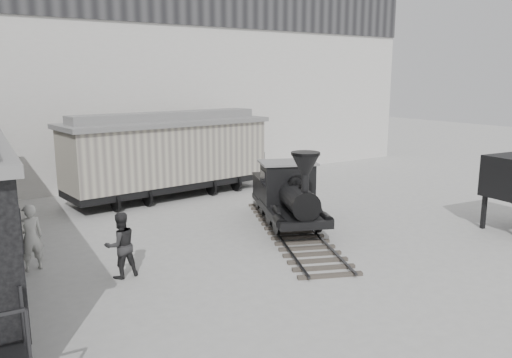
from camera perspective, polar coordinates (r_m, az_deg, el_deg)
ground at (r=14.84m, az=9.22°, el=-9.86°), size 90.00×90.00×0.00m
north_wall at (r=26.87m, az=-12.67°, el=11.60°), size 34.00×2.51×11.00m
locomotive at (r=18.03m, az=3.82°, el=-2.21°), size 4.96×8.55×3.00m
boxcar at (r=23.00m, az=-10.01°, el=2.97°), size 9.74×3.95×3.88m
visitor_a at (r=15.45m, az=-24.38°, el=-6.12°), size 0.76×0.56×1.93m
visitor_b at (r=14.13m, az=-15.21°, el=-7.29°), size 0.94×0.76×1.83m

